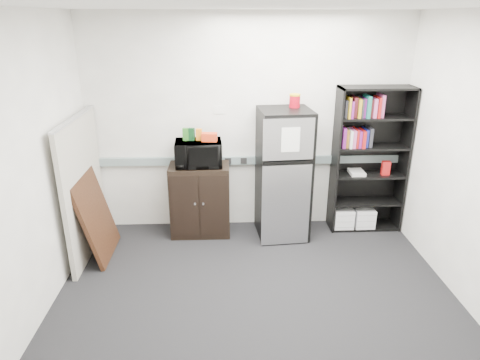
{
  "coord_description": "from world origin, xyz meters",
  "views": [
    {
      "loc": [
        -0.31,
        -3.48,
        2.62
      ],
      "look_at": [
        -0.13,
        0.9,
        0.94
      ],
      "focal_mm": 32.0,
      "sensor_mm": 36.0,
      "label": 1
    }
  ],
  "objects": [
    {
      "name": "coffee_can",
      "position": [
        0.55,
        1.55,
        1.7
      ],
      "size": [
        0.13,
        0.13,
        0.18
      ],
      "color": "#AB0718",
      "rests_on": "refrigerator"
    },
    {
      "name": "cabinet",
      "position": [
        -0.61,
        1.5,
        0.46
      ],
      "size": [
        0.74,
        0.49,
        0.92
      ],
      "color": "black",
      "rests_on": "floor"
    },
    {
      "name": "refrigerator",
      "position": [
        0.42,
        1.42,
        0.81
      ],
      "size": [
        0.65,
        0.68,
        1.61
      ],
      "rotation": [
        0.0,
        0.0,
        0.08
      ],
      "color": "black",
      "rests_on": "floor"
    },
    {
      "name": "floor",
      "position": [
        0.0,
        0.0,
        0.0
      ],
      "size": [
        4.0,
        4.0,
        0.0
      ],
      "primitive_type": "plane",
      "color": "black",
      "rests_on": "ground"
    },
    {
      "name": "microwave",
      "position": [
        -0.61,
        1.48,
        1.07
      ],
      "size": [
        0.58,
        0.4,
        0.31
      ],
      "primitive_type": "imported",
      "rotation": [
        0.0,
        0.0,
        0.05
      ],
      "color": "black",
      "rests_on": "cabinet"
    },
    {
      "name": "wall_left",
      "position": [
        -2.0,
        0.0,
        1.35
      ],
      "size": [
        0.02,
        3.5,
        2.7
      ],
      "primitive_type": "cube",
      "color": "silver",
      "rests_on": "floor"
    },
    {
      "name": "snack_box_c",
      "position": [
        -0.6,
        1.52,
        1.3
      ],
      "size": [
        0.07,
        0.06,
        0.14
      ],
      "primitive_type": "cube",
      "rotation": [
        0.0,
        0.0,
        -0.08
      ],
      "color": "orange",
      "rests_on": "microwave"
    },
    {
      "name": "framed_poster",
      "position": [
        -1.77,
        0.99,
        0.5
      ],
      "size": [
        0.29,
        0.77,
        0.98
      ],
      "rotation": [
        0.0,
        -0.25,
        0.0
      ],
      "color": "black",
      "rests_on": "floor"
    },
    {
      "name": "snack_bag",
      "position": [
        -0.47,
        1.47,
        1.28
      ],
      "size": [
        0.19,
        0.12,
        0.1
      ],
      "primitive_type": "cube",
      "rotation": [
        0.0,
        0.0,
        -0.11
      ],
      "color": "red",
      "rests_on": "microwave"
    },
    {
      "name": "snack_box_b",
      "position": [
        -0.69,
        1.52,
        1.3
      ],
      "size": [
        0.08,
        0.06,
        0.15
      ],
      "primitive_type": "cube",
      "rotation": [
        0.0,
        0.0,
        -0.23
      ],
      "color": "#0C3516",
      "rests_on": "microwave"
    },
    {
      "name": "electrical_raceway",
      "position": [
        0.0,
        1.72,
        0.9
      ],
      "size": [
        3.92,
        0.05,
        0.1
      ],
      "primitive_type": "cube",
      "color": "gray",
      "rests_on": "wall_back"
    },
    {
      "name": "snack_box_a",
      "position": [
        -0.76,
        1.52,
        1.3
      ],
      "size": [
        0.07,
        0.05,
        0.15
      ],
      "primitive_type": "cube",
      "rotation": [
        0.0,
        0.0,
        0.01
      ],
      "color": "#24601B",
      "rests_on": "microwave"
    },
    {
      "name": "wall_back",
      "position": [
        0.0,
        1.75,
        1.35
      ],
      "size": [
        4.0,
        0.02,
        2.7
      ],
      "primitive_type": "cube",
      "color": "silver",
      "rests_on": "floor"
    },
    {
      "name": "cubicle_partition",
      "position": [
        -1.9,
        1.08,
        0.81
      ],
      "size": [
        0.06,
        1.3,
        1.62
      ],
      "color": "gray",
      "rests_on": "floor"
    },
    {
      "name": "bookshelf",
      "position": [
        1.51,
        1.57,
        0.97
      ],
      "size": [
        0.9,
        0.34,
        1.85
      ],
      "color": "black",
      "rests_on": "floor"
    },
    {
      "name": "wall_note",
      "position": [
        -0.35,
        1.74,
        1.55
      ],
      "size": [
        0.14,
        0.0,
        0.1
      ],
      "primitive_type": "cube",
      "color": "white",
      "rests_on": "wall_back"
    },
    {
      "name": "ceiling",
      "position": [
        0.0,
        0.0,
        2.7
      ],
      "size": [
        4.0,
        3.5,
        0.02
      ],
      "primitive_type": "cube",
      "color": "white",
      "rests_on": "wall_back"
    }
  ]
}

